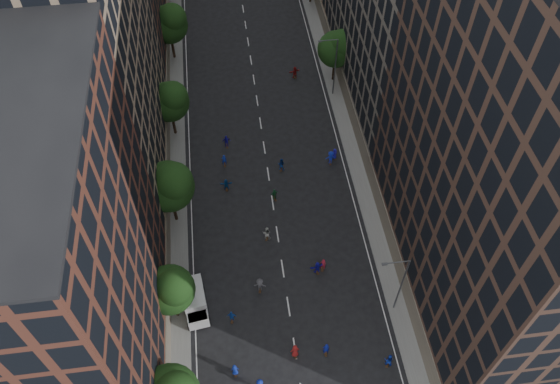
{
  "coord_description": "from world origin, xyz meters",
  "views": [
    {
      "loc": [
        -4.16,
        -11.97,
        50.64
      ],
      "look_at": [
        0.86,
        26.89,
        2.0
      ],
      "focal_mm": 35.0,
      "sensor_mm": 36.0,
      "label": 1
    }
  ],
  "objects_px": {
    "streetlamp_near": "(400,283)",
    "skater_1": "(326,349)",
    "skater_0": "(235,370)",
    "skater_2": "(389,360)",
    "streetlamp_far": "(334,64)",
    "cargo_van": "(195,301)"
  },
  "relations": [
    {
      "from": "skater_0",
      "to": "cargo_van",
      "type": "bearing_deg",
      "value": -65.96
    },
    {
      "from": "cargo_van",
      "to": "skater_0",
      "type": "xyz_separation_m",
      "value": [
        3.41,
        -7.24,
        -0.57
      ]
    },
    {
      "from": "skater_0",
      "to": "streetlamp_near",
      "type": "bearing_deg",
      "value": -165.08
    },
    {
      "from": "streetlamp_near",
      "to": "cargo_van",
      "type": "bearing_deg",
      "value": 172.62
    },
    {
      "from": "streetlamp_far",
      "to": "skater_1",
      "type": "relative_size",
      "value": 5.04
    },
    {
      "from": "streetlamp_far",
      "to": "skater_2",
      "type": "height_order",
      "value": "streetlamp_far"
    },
    {
      "from": "streetlamp_far",
      "to": "skater_0",
      "type": "distance_m",
      "value": 41.29
    },
    {
      "from": "streetlamp_far",
      "to": "skater_2",
      "type": "xyz_separation_m",
      "value": [
        -1.87,
        -38.63,
        -4.29
      ]
    },
    {
      "from": "cargo_van",
      "to": "skater_1",
      "type": "xyz_separation_m",
      "value": [
        12.18,
        -6.36,
        -0.47
      ]
    },
    {
      "from": "cargo_van",
      "to": "skater_2",
      "type": "bearing_deg",
      "value": -31.79
    },
    {
      "from": "streetlamp_far",
      "to": "cargo_van",
      "type": "bearing_deg",
      "value": -122.88
    },
    {
      "from": "cargo_van",
      "to": "skater_0",
      "type": "distance_m",
      "value": 8.03
    },
    {
      "from": "streetlamp_near",
      "to": "skater_1",
      "type": "relative_size",
      "value": 5.04
    },
    {
      "from": "skater_0",
      "to": "skater_2",
      "type": "distance_m",
      "value": 14.44
    },
    {
      "from": "streetlamp_near",
      "to": "streetlamp_far",
      "type": "xyz_separation_m",
      "value": [
        0.0,
        33.0,
        0.0
      ]
    },
    {
      "from": "skater_0",
      "to": "skater_2",
      "type": "relative_size",
      "value": 0.9
    },
    {
      "from": "streetlamp_near",
      "to": "cargo_van",
      "type": "height_order",
      "value": "streetlamp_near"
    },
    {
      "from": "streetlamp_near",
      "to": "skater_1",
      "type": "height_order",
      "value": "streetlamp_near"
    },
    {
      "from": "cargo_van",
      "to": "streetlamp_far",
      "type": "bearing_deg",
      "value": 49.99
    },
    {
      "from": "streetlamp_near",
      "to": "skater_1",
      "type": "bearing_deg",
      "value": -153.08
    },
    {
      "from": "streetlamp_near",
      "to": "skater_2",
      "type": "relative_size",
      "value": 5.15
    },
    {
      "from": "streetlamp_far",
      "to": "skater_0",
      "type": "height_order",
      "value": "streetlamp_far"
    }
  ]
}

